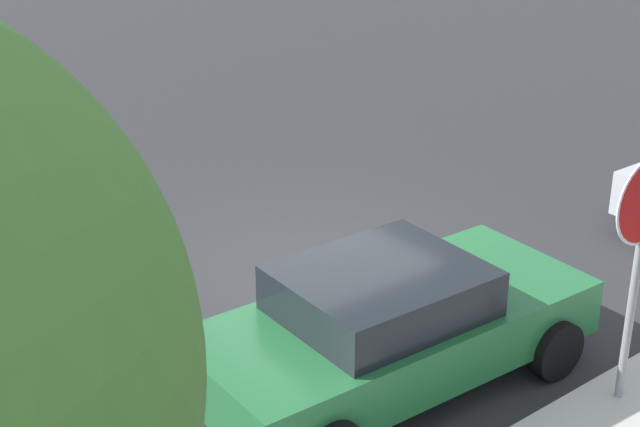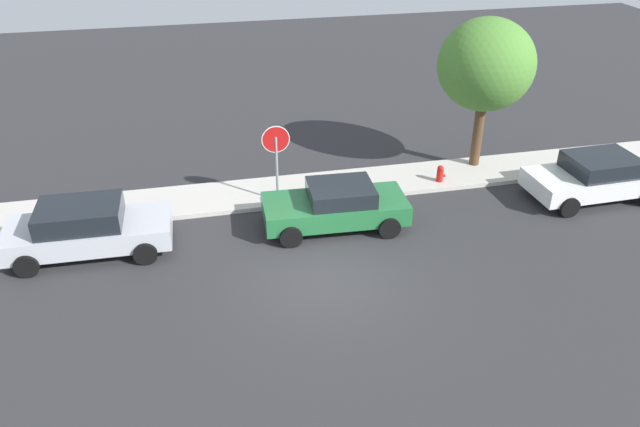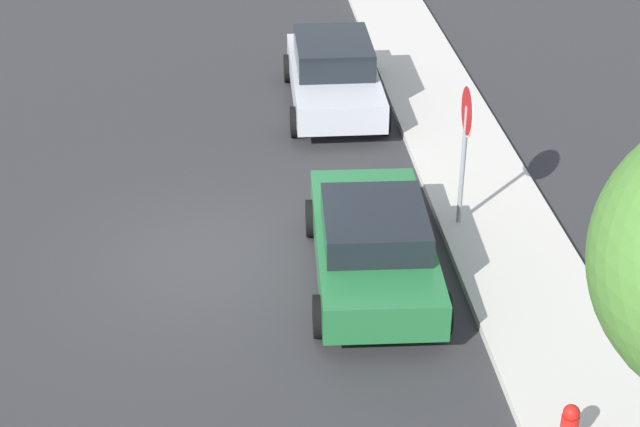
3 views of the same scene
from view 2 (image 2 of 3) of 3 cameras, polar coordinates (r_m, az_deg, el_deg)
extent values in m
plane|color=#2D2D30|center=(16.39, 0.52, -5.89)|extent=(60.00, 60.00, 0.00)
cube|color=beige|center=(20.47, -2.57, 2.12)|extent=(32.00, 2.05, 0.14)
cylinder|color=gray|center=(19.29, -3.96, 3.85)|extent=(0.08, 0.08, 2.30)
cylinder|color=white|center=(18.85, -4.07, 6.77)|extent=(0.86, 0.04, 0.86)
cylinder|color=red|center=(18.85, -4.07, 6.77)|extent=(0.80, 0.05, 0.80)
cube|color=#236B38|center=(18.30, 1.37, 0.45)|extent=(4.27, 1.97, 0.59)
cube|color=black|center=(18.08, 1.92, 1.94)|extent=(1.94, 1.65, 0.46)
cylinder|color=black|center=(19.48, 4.98, 1.34)|extent=(0.65, 0.25, 0.64)
cylinder|color=black|center=(18.00, 6.36, -1.31)|extent=(0.65, 0.25, 0.64)
cylinder|color=black|center=(19.01, -3.37, 0.65)|extent=(0.65, 0.25, 0.64)
cylinder|color=black|center=(17.49, -2.68, -2.13)|extent=(0.65, 0.25, 0.64)
cube|color=silver|center=(18.25, -20.36, -1.66)|extent=(4.46, 1.91, 0.60)
cube|color=black|center=(18.00, -21.14, -0.11)|extent=(2.24, 1.65, 0.57)
cylinder|color=black|center=(18.96, -15.45, -0.56)|extent=(0.64, 0.23, 0.64)
cylinder|color=black|center=(17.40, -15.67, -3.53)|extent=(0.64, 0.23, 0.64)
cylinder|color=black|center=(19.49, -24.26, -1.41)|extent=(0.64, 0.23, 0.64)
cylinder|color=black|center=(17.97, -25.25, -4.35)|extent=(0.64, 0.23, 0.64)
cube|color=white|center=(21.76, 23.69, 2.79)|extent=(4.24, 2.00, 0.58)
cube|color=black|center=(21.65, 24.38, 4.13)|extent=(2.14, 1.72, 0.53)
cylinder|color=black|center=(23.38, 25.07, 3.55)|extent=(0.65, 0.24, 0.64)
cylinder|color=black|center=(21.77, 19.13, 2.91)|extent=(0.65, 0.24, 0.64)
cylinder|color=black|center=(20.41, 21.81, 0.55)|extent=(0.65, 0.24, 0.64)
cylinder|color=#513823|center=(22.30, 14.26, 7.36)|extent=(0.34, 0.34, 2.80)
ellipsoid|color=#4C8433|center=(21.36, 14.95, 13.02)|extent=(3.14, 3.14, 3.00)
cylinder|color=red|center=(21.22, 10.88, 3.25)|extent=(0.22, 0.22, 0.55)
sphere|color=red|center=(21.07, 10.97, 4.07)|extent=(0.21, 0.21, 0.21)
cylinder|color=red|center=(21.25, 11.27, 3.42)|extent=(0.08, 0.09, 0.09)
camera|label=1|loc=(24.03, 12.38, 19.72)|focal=55.00mm
camera|label=3|loc=(21.50, 41.98, 20.50)|focal=55.00mm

